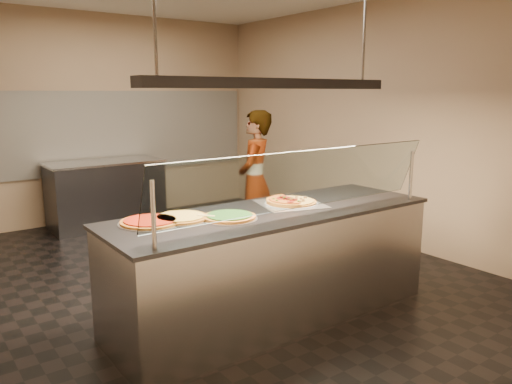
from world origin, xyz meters
TOP-DOWN VIEW (x-y plane):
  - ground at (0.00, 0.00)m, footprint 5.00×6.00m
  - wall_back at (0.00, 3.01)m, footprint 5.00×0.02m
  - wall_front at (0.00, -3.01)m, footprint 5.00×0.02m
  - wall_right at (2.51, 0.00)m, footprint 0.02×6.00m
  - tile_band at (0.00, 2.98)m, footprint 4.90×0.02m
  - serving_counter at (0.01, -1.19)m, footprint 2.83×0.94m
  - sneeze_guard at (0.01, -1.53)m, footprint 2.59×0.18m
  - perforated_tray at (0.26, -1.10)m, footprint 0.65×0.65m
  - half_pizza_pepperoni at (0.16, -1.10)m, footprint 0.33×0.47m
  - half_pizza_sausage at (0.37, -1.10)m, footprint 0.33×0.47m
  - pizza_spinach at (-0.44, -1.21)m, footprint 0.44×0.44m
  - pizza_cheese at (-0.75, -1.00)m, footprint 0.45×0.45m
  - pizza_tomato at (-0.99, -0.98)m, footprint 0.47×0.47m
  - pizza_spatula at (-0.55, -1.15)m, footprint 0.28×0.18m
  - prep_table at (-0.09, 2.55)m, footprint 1.57×0.74m
  - worker at (0.99, 0.43)m, footprint 0.73×0.70m
  - heat_lamp_housing at (0.01, -1.19)m, footprint 2.30×0.18m
  - lamp_rod_right at (1.01, -1.19)m, footprint 0.02×0.02m

SIDE VIEW (x-z plane):
  - ground at x=0.00m, z-range -0.02..0.00m
  - serving_counter at x=0.01m, z-range 0.00..0.93m
  - prep_table at x=-0.09m, z-range 0.00..0.93m
  - worker at x=0.99m, z-range 0.00..1.68m
  - perforated_tray at x=0.26m, z-range 0.93..0.94m
  - pizza_cheese at x=-0.75m, z-range 0.93..0.96m
  - pizza_tomato at x=-0.99m, z-range 0.93..0.96m
  - pizza_spinach at x=-0.44m, z-range 0.93..0.96m
  - half_pizza_sausage at x=0.37m, z-range 0.94..0.98m
  - pizza_spatula at x=-0.55m, z-range 0.95..0.97m
  - half_pizza_pepperoni at x=0.16m, z-range 0.94..0.99m
  - sneeze_guard at x=0.01m, z-range 0.96..1.49m
  - tile_band at x=0.00m, z-range 0.70..1.90m
  - wall_back at x=0.00m, z-range 0.00..3.00m
  - wall_front at x=0.00m, z-range 0.00..3.00m
  - wall_right at x=2.51m, z-range 0.00..3.00m
  - heat_lamp_housing at x=0.01m, z-range 1.91..1.99m
  - lamp_rod_right at x=1.01m, z-range 1.99..3.00m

